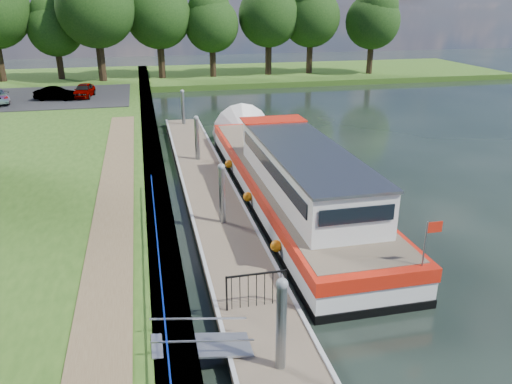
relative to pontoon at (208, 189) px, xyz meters
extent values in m
plane|color=black|center=(0.00, -13.00, -0.18)|extent=(160.00, 160.00, 0.00)
cube|color=#473D2D|center=(-2.55, 2.00, 0.20)|extent=(1.10, 90.00, 0.78)
cube|color=#2B4D16|center=(12.00, 39.00, 0.12)|extent=(60.00, 18.00, 0.60)
cube|color=brown|center=(-4.40, -5.00, 0.62)|extent=(1.60, 40.00, 0.05)
cube|color=black|center=(-11.00, 25.00, 0.62)|extent=(14.00, 12.00, 0.06)
cube|color=#0C2DBF|center=(-2.75, -10.00, 1.29)|extent=(0.04, 18.00, 0.04)
cube|color=#0C2DBF|center=(-2.75, -10.00, 0.94)|extent=(0.03, 18.00, 0.03)
cylinder|color=#0C2DBF|center=(-2.75, -13.00, 0.95)|extent=(0.04, 0.04, 0.72)
cylinder|color=#0C2DBF|center=(-2.75, -11.00, 0.95)|extent=(0.04, 0.04, 0.72)
cylinder|color=#0C2DBF|center=(-2.75, -9.00, 0.95)|extent=(0.04, 0.04, 0.72)
cylinder|color=#0C2DBF|center=(-2.75, -7.00, 0.95)|extent=(0.04, 0.04, 0.72)
cylinder|color=#0C2DBF|center=(-2.75, -5.00, 0.95)|extent=(0.04, 0.04, 0.72)
cylinder|color=#0C2DBF|center=(-2.75, -3.00, 0.95)|extent=(0.04, 0.04, 0.72)
cylinder|color=#0C2DBF|center=(-2.75, -1.00, 0.95)|extent=(0.04, 0.04, 0.72)
cube|color=brown|center=(0.00, 0.00, 0.10)|extent=(2.50, 30.00, 0.24)
cube|color=#9EA0A3|center=(0.00, -12.00, -0.13)|extent=(2.30, 5.00, 0.30)
cube|color=#9EA0A3|center=(0.00, -4.00, -0.13)|extent=(2.30, 5.00, 0.30)
cube|color=#9EA0A3|center=(0.00, 4.00, -0.13)|extent=(2.30, 5.00, 0.30)
cube|color=#9EA0A3|center=(0.00, 12.00, -0.13)|extent=(2.30, 5.00, 0.30)
cube|color=#9EA0A3|center=(1.19, 0.00, 0.25)|extent=(0.12, 30.00, 0.06)
cube|color=#9EA0A3|center=(-1.19, 0.00, 0.25)|extent=(0.12, 30.00, 0.06)
cylinder|color=gray|center=(0.00, -13.50, 0.92)|extent=(0.26, 0.26, 3.40)
sphere|color=gray|center=(0.00, -13.50, 2.62)|extent=(0.30, 0.30, 0.30)
cylinder|color=gray|center=(0.00, -4.50, 0.92)|extent=(0.26, 0.26, 3.40)
sphere|color=gray|center=(0.00, -4.50, 2.62)|extent=(0.30, 0.30, 0.30)
cylinder|color=gray|center=(0.00, 4.50, 0.92)|extent=(0.26, 0.26, 3.40)
sphere|color=gray|center=(0.00, 4.50, 2.62)|extent=(0.30, 0.30, 0.30)
cylinder|color=gray|center=(0.00, 13.50, 0.92)|extent=(0.26, 0.26, 3.40)
sphere|color=gray|center=(0.00, 13.50, 2.62)|extent=(0.30, 0.30, 0.30)
cube|color=#A5A8AD|center=(-1.85, -12.50, 0.42)|extent=(2.58, 1.00, 0.43)
cube|color=#A5A8AD|center=(-1.85, -12.98, 0.92)|extent=(2.58, 0.04, 0.41)
cube|color=#A5A8AD|center=(-1.85, -12.02, 0.92)|extent=(2.58, 0.04, 0.41)
cube|color=black|center=(-0.90, -10.80, 0.80)|extent=(0.05, 0.05, 1.15)
cube|color=black|center=(0.90, -10.80, 0.80)|extent=(0.05, 0.05, 1.15)
cube|color=black|center=(0.00, -10.80, 1.34)|extent=(1.85, 0.05, 0.05)
cube|color=black|center=(-0.75, -10.80, 0.80)|extent=(0.02, 0.02, 1.10)
cube|color=black|center=(-0.50, -10.80, 0.80)|extent=(0.02, 0.02, 1.10)
cube|color=black|center=(-0.25, -10.80, 0.80)|extent=(0.02, 0.02, 1.10)
cube|color=black|center=(0.00, -10.80, 0.80)|extent=(0.02, 0.02, 1.10)
cube|color=black|center=(0.25, -10.80, 0.80)|extent=(0.02, 0.02, 1.10)
cube|color=black|center=(0.50, -10.80, 0.80)|extent=(0.02, 0.02, 1.10)
cube|color=black|center=(0.75, -10.80, 0.80)|extent=(0.02, 0.02, 1.10)
cube|color=black|center=(3.60, -1.58, -0.16)|extent=(4.00, 20.00, 0.55)
cube|color=silver|center=(3.60, -1.58, 0.44)|extent=(3.96, 19.90, 0.65)
cube|color=red|center=(3.60, -1.58, 1.00)|extent=(4.04, 20.00, 0.48)
cube|color=brown|center=(3.60, -1.58, 1.24)|extent=(3.68, 19.20, 0.04)
cone|color=silver|center=(3.60, 8.82, 0.37)|extent=(4.00, 1.50, 4.00)
cube|color=silver|center=(3.60, -4.08, 2.12)|extent=(3.00, 11.00, 1.75)
cube|color=gray|center=(3.60, -4.08, 3.04)|extent=(3.10, 11.20, 0.10)
cube|color=black|center=(2.08, -4.08, 2.37)|extent=(0.04, 10.00, 0.55)
cube|color=black|center=(5.12, -4.08, 2.37)|extent=(0.04, 10.00, 0.55)
cube|color=black|center=(3.60, 1.47, 2.37)|extent=(2.60, 0.04, 0.55)
cube|color=black|center=(3.60, -9.63, 2.37)|extent=(2.60, 0.04, 0.55)
cube|color=red|center=(3.60, 1.12, 3.12)|extent=(3.20, 1.60, 0.06)
cylinder|color=gray|center=(5.10, -11.28, 1.97)|extent=(0.05, 0.05, 1.50)
cube|color=red|center=(5.35, -11.28, 2.52)|extent=(0.50, 0.02, 0.35)
sphere|color=orange|center=(1.48, -7.58, 0.47)|extent=(0.44, 0.44, 0.44)
sphere|color=orange|center=(1.48, -2.58, 0.47)|extent=(0.44, 0.44, 0.44)
sphere|color=orange|center=(1.48, 2.42, 0.47)|extent=(0.44, 0.44, 0.44)
imported|color=#594C47|center=(2.40, -8.14, 2.12)|extent=(0.60, 0.73, 1.72)
cylinder|color=#332316|center=(-17.49, 36.36, 2.52)|extent=(0.83, 0.83, 4.21)
cylinder|color=#332316|center=(-11.50, 36.87, 1.97)|extent=(0.70, 0.70, 3.10)
sphere|color=black|center=(-11.50, 36.87, 5.92)|extent=(5.85, 5.85, 5.85)
sphere|color=black|center=(-11.67, 37.04, 7.39)|extent=(4.65, 4.65, 4.65)
cylinder|color=#332316|center=(-6.89, 34.36, 2.56)|extent=(0.84, 0.84, 4.29)
sphere|color=black|center=(-6.89, 34.36, 8.04)|extent=(8.10, 8.10, 8.10)
cylinder|color=#332316|center=(-0.41, 36.36, 2.33)|extent=(0.79, 0.79, 3.83)
sphere|color=black|center=(-0.41, 36.36, 7.23)|extent=(7.24, 7.24, 7.24)
cylinder|color=#332316|center=(5.49, 36.09, 2.05)|extent=(0.72, 0.72, 3.26)
sphere|color=black|center=(5.49, 36.09, 6.21)|extent=(6.16, 6.16, 6.16)
sphere|color=black|center=(5.30, 36.34, 7.75)|extent=(4.89, 4.89, 4.89)
cylinder|color=#332316|center=(12.25, 36.38, 2.30)|extent=(0.78, 0.78, 3.77)
sphere|color=black|center=(12.25, 36.38, 7.12)|extent=(7.13, 7.13, 7.13)
cylinder|color=#332316|center=(17.42, 36.40, 2.24)|extent=(0.77, 0.77, 3.65)
sphere|color=black|center=(17.42, 36.40, 6.90)|extent=(6.89, 6.89, 6.89)
sphere|color=black|center=(17.07, 36.41, 8.63)|extent=(5.47, 5.47, 5.47)
cylinder|color=#332316|center=(24.52, 34.52, 2.12)|extent=(0.74, 0.74, 3.41)
sphere|color=black|center=(24.52, 34.52, 6.47)|extent=(6.43, 6.43, 6.43)
sphere|color=black|center=(24.75, 34.30, 8.08)|extent=(5.11, 5.11, 5.11)
imported|color=#999999|center=(-7.93, 24.08, 1.27)|extent=(1.93, 3.78, 1.23)
imported|color=#999999|center=(-10.24, 23.22, 1.22)|extent=(3.66, 1.91, 1.15)
camera|label=1|loc=(-2.85, -23.25, 8.85)|focal=35.00mm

